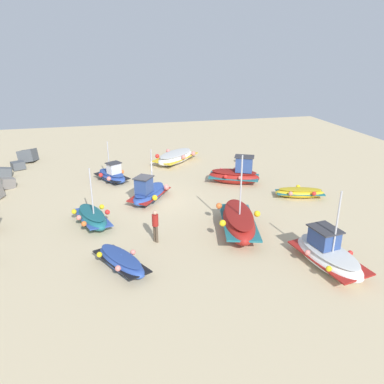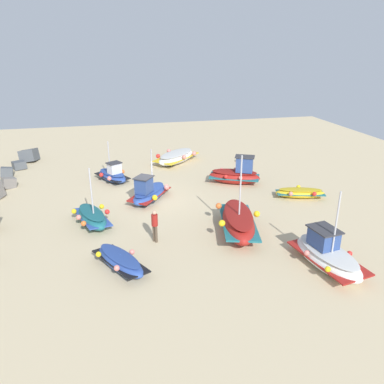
{
  "view_description": "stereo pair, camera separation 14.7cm",
  "coord_description": "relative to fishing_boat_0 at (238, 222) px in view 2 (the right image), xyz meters",
  "views": [
    {
      "loc": [
        -22.49,
        2.64,
        9.27
      ],
      "look_at": [
        -1.37,
        -2.37,
        0.9
      ],
      "focal_mm": 35.81,
      "sensor_mm": 36.0,
      "label": 1
    },
    {
      "loc": [
        -22.52,
        2.49,
        9.27
      ],
      "look_at": [
        -1.37,
        -2.37,
        0.9
      ],
      "focal_mm": 35.81,
      "sensor_mm": 36.0,
      "label": 2
    }
  ],
  "objects": [
    {
      "name": "fishing_boat_6",
      "position": [
        -2.14,
        6.21,
        -0.26
      ],
      "size": [
        3.38,
        2.54,
        0.79
      ],
      "rotation": [
        0.0,
        0.0,
        0.51
      ],
      "color": "#2D4C9E",
      "rests_on": "ground_plane"
    },
    {
      "name": "fishing_boat_2",
      "position": [
        7.33,
        -2.41,
        0.03
      ],
      "size": [
        2.76,
        3.86,
        2.08
      ],
      "rotation": [
        0.0,
        0.0,
        4.28
      ],
      "color": "maroon",
      "rests_on": "ground_plane"
    },
    {
      "name": "person_walking",
      "position": [
        -0.02,
        4.38,
        0.35
      ],
      "size": [
        0.32,
        0.32,
        1.71
      ],
      "rotation": [
        0.0,
        0.0,
        2.17
      ],
      "color": "brown",
      "rests_on": "ground_plane"
    },
    {
      "name": "fishing_boat_4",
      "position": [
        13.41,
        0.74,
        -0.16
      ],
      "size": [
        4.47,
        4.42,
        0.95
      ],
      "rotation": [
        0.0,
        0.0,
        5.51
      ],
      "color": "white",
      "rests_on": "ground_plane"
    },
    {
      "name": "ground_plane",
      "position": [
        5.43,
        3.91,
        -0.64
      ],
      "size": [
        51.4,
        51.4,
        0.0
      ],
      "primitive_type": "plane",
      "color": "#C6B289"
    },
    {
      "name": "fishing_boat_3",
      "position": [
        -3.99,
        -2.76,
        -0.07
      ],
      "size": [
        4.16,
        2.18,
        3.71
      ],
      "rotation": [
        0.0,
        0.0,
        0.15
      ],
      "color": "white",
      "rests_on": "ground_plane"
    },
    {
      "name": "fishing_boat_5",
      "position": [
        2.71,
        7.48,
        -0.18
      ],
      "size": [
        3.44,
        2.23,
        3.39
      ],
      "rotation": [
        0.0,
        0.0,
        0.33
      ],
      "color": "#1E6670",
      "rests_on": "ground_plane"
    },
    {
      "name": "mooring_buoy_0",
      "position": [
        12.07,
        -4.47,
        -0.24
      ],
      "size": [
        0.46,
        0.46,
        0.63
      ],
      "color": "#3F3F42",
      "rests_on": "ground_plane"
    },
    {
      "name": "fishing_boat_8",
      "position": [
        5.45,
        4.01,
        -0.07
      ],
      "size": [
        3.62,
        3.14,
        3.25
      ],
      "rotation": [
        0.0,
        0.0,
        2.52
      ],
      "color": "#2D4C9E",
      "rests_on": "ground_plane"
    },
    {
      "name": "fishing_boat_1",
      "position": [
        9.82,
        6.13,
        -0.17
      ],
      "size": [
        3.23,
        2.61,
        2.91
      ],
      "rotation": [
        0.0,
        0.0,
        3.68
      ],
      "color": "#2D4C9E",
      "rests_on": "ground_plane"
    },
    {
      "name": "fishing_boat_7",
      "position": [
        3.79,
        -5.58,
        -0.31
      ],
      "size": [
        1.93,
        3.32,
        0.68
      ],
      "rotation": [
        0.0,
        0.0,
        1.29
      ],
      "color": "gold",
      "rests_on": "ground_plane"
    },
    {
      "name": "fishing_boat_0",
      "position": [
        0.0,
        0.0,
        0.0
      ],
      "size": [
        4.84,
        2.63,
        4.32
      ],
      "rotation": [
        0.0,
        0.0,
        6.07
      ],
      "color": "maroon",
      "rests_on": "ground_plane"
    }
  ]
}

